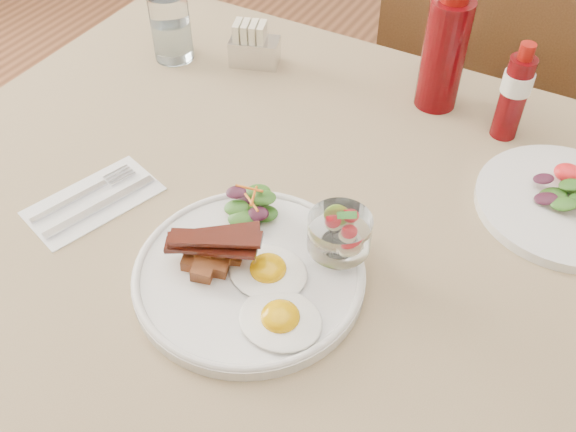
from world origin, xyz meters
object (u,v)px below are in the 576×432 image
ketchup_bottle (444,53)px  chair_far (481,111)px  main_plate (249,275)px  sugar_caddy (253,47)px  hot_sauce_bottle (514,93)px  water_glass (171,30)px  fruit_cup (339,233)px  table (358,276)px

ketchup_bottle → chair_far: bearing=86.8°
main_plate → sugar_caddy: size_ratio=2.99×
main_plate → ketchup_bottle: (0.07, 0.46, 0.08)m
main_plate → hot_sauce_bottle: bearing=66.5°
chair_far → sugar_caddy: chair_far is taller
ketchup_bottle → water_glass: bearing=-168.5°
chair_far → main_plate: chair_far is taller
chair_far → sugar_caddy: 0.57m
water_glass → fruit_cup: bearing=-32.5°
hot_sauce_bottle → chair_far: bearing=105.0°
ketchup_bottle → hot_sauce_bottle: bearing=-12.4°
table → sugar_caddy: 0.45m
hot_sauce_bottle → sugar_caddy: 0.44m
hot_sauce_bottle → sugar_caddy: (-0.43, -0.02, -0.04)m
table → water_glass: (-0.47, 0.23, 0.14)m
table → hot_sauce_bottle: (0.10, 0.29, 0.16)m
sugar_caddy → hot_sauce_bottle: bearing=-17.0°
table → fruit_cup: fruit_cup is taller
sugar_caddy → water_glass: water_glass is taller
main_plate → hot_sauce_bottle: (0.19, 0.43, 0.07)m
ketchup_bottle → main_plate: bearing=-98.5°
table → sugar_caddy: bearing=140.5°
table → hot_sauce_bottle: hot_sauce_bottle is taller
main_plate → water_glass: (-0.38, 0.37, 0.04)m
table → chair_far: (0.00, 0.66, -0.14)m
sugar_caddy → water_glass: 0.14m
main_plate → ketchup_bottle: ketchup_bottle is taller
table → ketchup_bottle: (-0.02, 0.32, 0.18)m
chair_far → ketchup_bottle: (-0.02, -0.35, 0.32)m
sugar_caddy → main_plate: bearing=-78.3°
sugar_caddy → ketchup_bottle: bearing=-11.6°
ketchup_bottle → water_glass: ketchup_bottle is taller
main_plate → ketchup_bottle: 0.47m
chair_far → hot_sauce_bottle: (0.10, -0.37, 0.30)m
ketchup_bottle → water_glass: 0.46m
ketchup_bottle → table: bearing=-86.5°
hot_sauce_bottle → water_glass: 0.57m
table → ketchup_bottle: bearing=93.5°
table → water_glass: bearing=154.2°
chair_far → sugar_caddy: bearing=-130.9°
chair_far → hot_sauce_bottle: chair_far is taller
chair_far → main_plate: (-0.09, -0.80, 0.24)m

